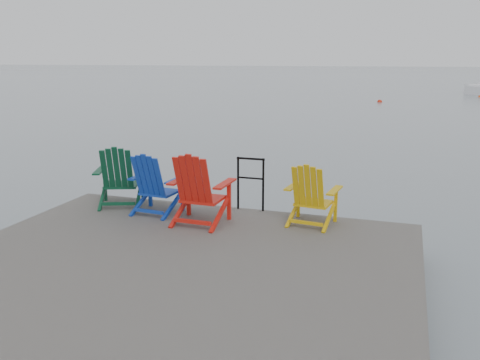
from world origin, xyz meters
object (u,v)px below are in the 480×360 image
(buoy_b, at_px, (380,102))
(handrail, at_px, (251,179))
(chair_green, at_px, (120,176))
(chair_yellow, at_px, (311,194))
(chair_blue, at_px, (155,183))
(chair_red, at_px, (199,189))

(buoy_b, bearing_deg, handrail, -91.01)
(chair_green, height_order, chair_yellow, chair_green)
(chair_blue, xyz_separation_m, chair_red, (0.89, -0.28, 0.05))
(handrail, height_order, chair_green, chair_green)
(chair_red, distance_m, buoy_b, 30.37)
(chair_red, bearing_deg, chair_yellow, 18.14)
(chair_red, relative_size, buoy_b, 3.21)
(handrail, height_order, chair_yellow, chair_yellow)
(chair_green, height_order, chair_red, chair_red)
(chair_red, distance_m, chair_yellow, 1.72)
(handrail, xyz_separation_m, chair_red, (-0.53, -0.97, 0.02))
(chair_red, bearing_deg, chair_green, 164.96)
(handrail, xyz_separation_m, buoy_b, (0.52, 29.36, -1.04))
(handrail, distance_m, chair_yellow, 1.21)
(chair_green, xyz_separation_m, chair_red, (1.68, -0.49, 0.03))
(chair_blue, bearing_deg, chair_red, -13.13)
(chair_red, xyz_separation_m, buoy_b, (1.05, 30.34, -1.07))
(chair_green, relative_size, chair_blue, 1.04)
(chair_green, bearing_deg, chair_blue, -36.07)
(chair_yellow, distance_m, buoy_b, 29.86)
(chair_green, xyz_separation_m, buoy_b, (2.73, 29.84, -1.03))
(chair_green, relative_size, buoy_b, 3.02)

